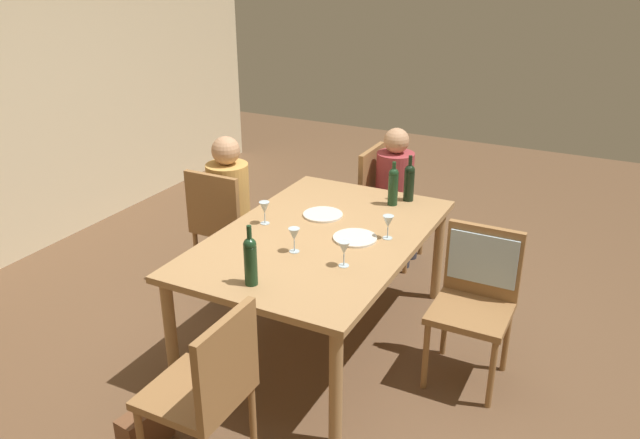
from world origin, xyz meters
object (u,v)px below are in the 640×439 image
at_px(chair_right_end, 383,197).
at_px(wine_bottle_dark_red, 409,181).
at_px(chair_near, 478,282).
at_px(wine_bottle_tall_green, 250,259).
at_px(wine_glass_centre, 264,208).
at_px(wine_glass_far, 388,222).
at_px(wine_bottle_short_olive, 393,185).
at_px(wine_glass_near_left, 294,235).
at_px(handbag, 145,428).
at_px(dining_table, 320,245).
at_px(person_man_bearded, 397,186).
at_px(person_woman_host, 231,199).
at_px(wine_glass_near_right, 344,249).
at_px(dinner_plate_guest_left, 355,238).
at_px(chair_far_right, 223,220).
at_px(dinner_plate_host, 323,215).
at_px(chair_left_end, 209,386).

relative_size(chair_right_end, wine_bottle_dark_red, 2.82).
xyz_separation_m(chair_near, wine_bottle_tall_green, (-0.85, 1.01, 0.30)).
distance_m(wine_glass_centre, wine_glass_far, 0.80).
height_order(wine_bottle_short_olive, wine_glass_near_left, wine_bottle_short_olive).
distance_m(wine_bottle_dark_red, wine_bottle_short_olive, 0.15).
distance_m(wine_bottle_short_olive, handbag, 2.19).
relative_size(dining_table, wine_bottle_dark_red, 5.62).
relative_size(person_man_bearded, wine_bottle_dark_red, 3.40).
distance_m(person_man_bearded, wine_bottle_dark_red, 0.62).
relative_size(chair_right_end, person_woman_host, 0.80).
relative_size(wine_glass_near_right, dinner_plate_guest_left, 0.55).
distance_m(dinner_plate_guest_left, handbag, 1.59).
distance_m(chair_far_right, person_woman_host, 0.17).
bearing_deg(chair_right_end, dinner_plate_host, -1.73).
height_order(chair_left_end, wine_glass_far, chair_left_end).
height_order(wine_bottle_dark_red, wine_bottle_short_olive, wine_bottle_dark_red).
height_order(wine_bottle_tall_green, wine_glass_near_right, wine_bottle_tall_green).
distance_m(chair_left_end, wine_glass_far, 1.50).
xyz_separation_m(wine_glass_near_left, wine_glass_far, (0.42, -0.42, 0.00)).
bearing_deg(wine_bottle_dark_red, person_man_bearded, 27.66).
bearing_deg(chair_left_end, chair_near, -31.86).
distance_m(chair_left_end, person_man_bearded, 2.60).
bearing_deg(dinner_plate_guest_left, wine_bottle_tall_green, 161.20).
height_order(person_woman_host, wine_glass_near_right, person_woman_host).
xyz_separation_m(chair_near, handbag, (-1.42, 1.32, -0.48)).
distance_m(wine_bottle_dark_red, wine_glass_far, 0.67).
relative_size(wine_bottle_tall_green, handbag, 1.20).
distance_m(chair_near, wine_glass_far, 0.63).
bearing_deg(chair_left_end, wine_bottle_tall_green, 12.22).
relative_size(person_man_bearded, wine_glass_far, 7.45).
bearing_deg(chair_far_right, chair_left_end, -56.91).
bearing_deg(wine_glass_centre, chair_far_right, 59.76).
relative_size(chair_far_right, chair_left_end, 1.00).
bearing_deg(wine_bottle_short_olive, wine_glass_centre, 137.86).
height_order(chair_right_end, person_woman_host, person_woman_host).
xyz_separation_m(dinner_plate_host, handbag, (-1.57, 0.23, -0.65)).
relative_size(wine_glass_centre, handbag, 0.53).
bearing_deg(wine_bottle_tall_green, handbag, 151.45).
relative_size(wine_glass_near_right, wine_glass_far, 1.00).
relative_size(dining_table, dinner_plate_host, 6.98).
xyz_separation_m(wine_glass_near_right, dinner_plate_host, (0.59, 0.43, -0.10)).
bearing_deg(chair_right_end, wine_glass_near_right, 13.82).
xyz_separation_m(wine_glass_far, dinner_plate_host, (0.14, 0.51, -0.10)).
relative_size(chair_right_end, dinner_plate_guest_left, 3.41).
xyz_separation_m(chair_near, person_woman_host, (0.32, 1.94, 0.07)).
distance_m(chair_right_end, dinner_plate_guest_left, 1.32).
xyz_separation_m(dining_table, handbag, (-1.30, 0.35, -0.57)).
bearing_deg(chair_near, dinner_plate_host, -7.83).
relative_size(person_woman_host, wine_glass_near_right, 7.68).
bearing_deg(dinner_plate_host, wine_glass_centre, 136.31).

